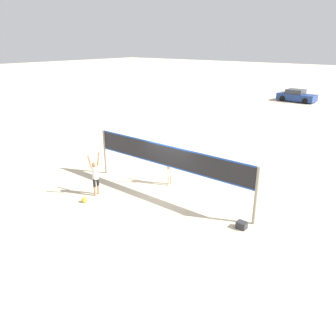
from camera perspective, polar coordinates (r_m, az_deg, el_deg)
name	(u,v)px	position (r m, az deg, el deg)	size (l,w,h in m)	color
ground_plane	(168,194)	(15.22, 0.00, -4.56)	(200.00, 200.00, 0.00)	beige
volleyball_net	(168,160)	(14.57, 0.00, 1.36)	(8.59, 0.13, 2.36)	gray
player_spiker	(95,174)	(15.09, -12.55, -1.01)	(0.28, 0.68, 1.99)	tan
player_blocker	(170,164)	(15.76, 0.34, 0.75)	(0.28, 0.70, 2.11)	beige
volleyball	(85,200)	(14.89, -14.33, -5.37)	(0.24, 0.24, 0.24)	yellow
gear_bag	(242,225)	(12.84, 12.70, -9.67)	(0.37, 0.31, 0.27)	#2D2D33
parked_car_near	(296,96)	(42.08, 21.47, 11.58)	(4.35, 2.20, 1.39)	navy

